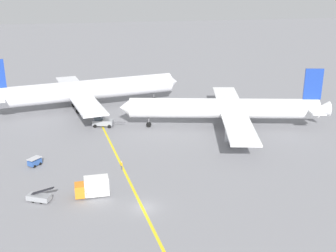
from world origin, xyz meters
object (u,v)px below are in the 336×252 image
object	(u,v)px
airliner_being_pushed	(226,109)
gse_catering_truck_tall	(92,187)
ground_crew_wing_walker_right	(122,165)
pushback_tug	(103,122)
gse_belt_loader_portside	(39,197)
airliner_at_gate_left	(86,90)
gse_baggage_cart_near_cluster	(35,162)

from	to	relation	value
airliner_being_pushed	gse_catering_truck_tall	bearing A→B (deg)	-138.62
airliner_being_pushed	ground_crew_wing_walker_right	xyz separation A→B (m)	(-27.83, -19.86, -4.12)
pushback_tug	gse_belt_loader_portside	size ratio (longest dim) A/B	1.68
pushback_tug	ground_crew_wing_walker_right	distance (m)	26.84
airliner_at_gate_left	gse_belt_loader_portside	xyz separation A→B (m)	(-8.57, -52.99, -4.67)
gse_belt_loader_portside	ground_crew_wing_walker_right	distance (m)	17.99
airliner_being_pushed	pushback_tug	size ratio (longest dim) A/B	6.21
airliner_at_gate_left	ground_crew_wing_walker_right	bearing A→B (deg)	-81.60
airliner_at_gate_left	pushback_tug	size ratio (longest dim) A/B	6.69
airliner_being_pushed	airliner_at_gate_left	bearing A→B (deg)	145.97
airliner_at_gate_left	gse_baggage_cart_near_cluster	world-z (taller)	airliner_at_gate_left
gse_belt_loader_portside	gse_catering_truck_tall	size ratio (longest dim) A/B	0.84
airliner_at_gate_left	gse_belt_loader_portside	distance (m)	53.88
gse_baggage_cart_near_cluster	gse_belt_loader_portside	bearing A→B (deg)	-81.61
gse_belt_loader_portside	gse_catering_truck_tall	world-z (taller)	gse_catering_truck_tall
airliner_at_gate_left	gse_catering_truck_tall	bearing A→B (deg)	-89.53
gse_baggage_cart_near_cluster	gse_catering_truck_tall	world-z (taller)	gse_catering_truck_tall
gse_catering_truck_tall	airliner_at_gate_left	bearing A→B (deg)	90.47
pushback_tug	gse_baggage_cart_near_cluster	bearing A→B (deg)	-124.09
gse_baggage_cart_near_cluster	gse_belt_loader_portside	size ratio (longest dim) A/B	0.62
airliner_being_pushed	pushback_tug	xyz separation A→B (m)	(-30.34, 6.86, -3.80)
airliner_being_pushed	ground_crew_wing_walker_right	world-z (taller)	airliner_being_pushed
gse_baggage_cart_near_cluster	gse_catering_truck_tall	distance (m)	18.74
ground_crew_wing_walker_right	airliner_at_gate_left	bearing A→B (deg)	98.40
pushback_tug	ground_crew_wing_walker_right	bearing A→B (deg)	-84.63
gse_catering_truck_tall	ground_crew_wing_walker_right	distance (m)	11.53
pushback_tug	gse_belt_loader_portside	bearing A→B (deg)	-108.62
airliner_being_pushed	gse_baggage_cart_near_cluster	distance (m)	47.52
airliner_at_gate_left	ground_crew_wing_walker_right	xyz separation A→B (m)	(6.34, -42.93, -4.57)
gse_baggage_cart_near_cluster	ground_crew_wing_walker_right	bearing A→B (deg)	-16.58
gse_baggage_cart_near_cluster	airliner_being_pushed	bearing A→B (deg)	18.16
gse_belt_loader_portside	gse_catering_truck_tall	distance (m)	9.05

